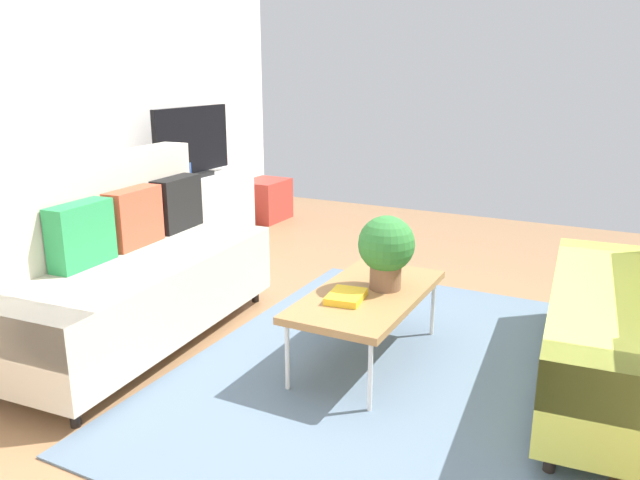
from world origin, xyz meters
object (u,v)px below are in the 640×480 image
Objects in this scene: vase_0 at (144,178)px; bottle_0 at (181,170)px; tv at (192,143)px; table_book_0 at (346,296)px; tv_console at (194,210)px; vase_1 at (159,174)px; storage_trunk at (266,200)px; bottle_1 at (189,171)px; coffee_table at (368,296)px; couch_beige at (124,269)px; potted_plant at (386,248)px.

vase_0 is 0.78× the size of bottle_0.
bottle_0 is at bearing -174.32° from tv.
table_book_0 is at bearing -114.77° from vase_0.
vase_1 reaches higher than tv_console.
storage_trunk is 1.29m from bottle_1.
bottle_1 is (0.49, -0.09, 0.00)m from vase_0.
tv_console is at bearing 57.73° from coffee_table.
bottle_1 is (1.83, 0.96, 0.26)m from couch_beige.
tv_console is at bearing -4.93° from vase_0.
tv reaches higher than table_book_0.
vase_0 is at bearing 169.54° from bottle_1.
potted_plant is (0.49, -1.49, 0.21)m from couch_beige.
vase_1 is at bearing 174.27° from storage_trunk.
vase_1 is (1.30, 2.42, 0.28)m from table_book_0.
bottle_1 reaches higher than tv_console.
table_book_0 is at bearing -124.55° from bottle_1.
bottle_1 is (-0.09, -0.04, 0.39)m from tv_console.
vase_1 reaches higher than vase_0.
tv is 0.30m from bottle_0.
bottle_1 is at bearing -156.66° from tv_console.
table_book_0 is (-2.80, -2.27, 0.22)m from storage_trunk.
potted_plant reaches higher than vase_0.
bottle_1 is (-0.09, -0.02, -0.24)m from tv.
tv is at bearing 54.16° from table_book_0.
table_book_0 is at bearing 155.25° from potted_plant.
storage_trunk is (3.02, 0.90, -0.23)m from couch_beige.
vase_0 is 0.39m from bottle_0.
potted_plant is 2.85× the size of bottle_1.
potted_plant is at bearing -108.56° from vase_0.
vase_1 is (-0.39, 0.05, 0.40)m from tv_console.
tv is (1.53, 2.40, 0.56)m from coffee_table.
potted_plant reaches higher than tv_console.
vase_0 is 0.19m from vase_1.
bottle_0 is 0.11m from bottle_1.
storage_trunk is at bearing -5.73° from vase_1.
table_book_0 is at bearing -122.70° from bottle_0.
coffee_table is at bearing -122.27° from tv_console.
bottle_0 is (1.23, 2.45, 0.08)m from potted_plant.
tv_console is 0.70m from vase_0.
couch_beige is 1.48m from coffee_table.
tv_console is at bearing -7.22° from vase_1.
vase_1 is 0.87× the size of bottle_0.
tv is at bearing 175.84° from storage_trunk.
coffee_table is 2.87m from tv_console.
tv is at bearing 5.68° from bottle_0.
couch_beige is 3.76× the size of storage_trunk.
table_book_0 is 1.64× the size of vase_0.
potted_plant reaches higher than storage_trunk.
tv is at bearing 12.17° from bottle_1.
couch_beige is 2.17m from tv_console.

